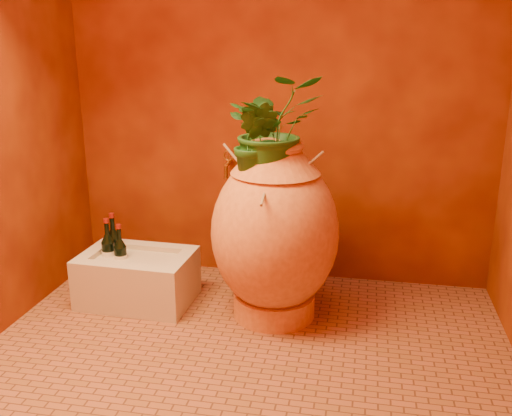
% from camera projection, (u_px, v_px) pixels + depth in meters
% --- Properties ---
extents(floor, '(2.50, 2.50, 0.00)m').
position_uv_depth(floor, '(244.00, 356.00, 2.67)').
color(floor, brown).
rests_on(floor, ground).
extents(wall_back, '(2.50, 0.02, 2.50)m').
position_uv_depth(wall_back, '(280.00, 70.00, 3.24)').
color(wall_back, '#4E1304').
rests_on(wall_back, ground).
extents(amphora, '(0.82, 0.82, 0.94)m').
position_uv_depth(amphora, '(275.00, 232.00, 2.93)').
color(amphora, orange).
rests_on(amphora, floor).
extents(stone_basin, '(0.62, 0.43, 0.28)m').
position_uv_depth(stone_basin, '(138.00, 279.00, 3.18)').
color(stone_basin, '#BFB59F').
rests_on(stone_basin, floor).
extents(wine_bottle_a, '(0.08, 0.08, 0.31)m').
position_uv_depth(wine_bottle_a, '(109.00, 253.00, 3.20)').
color(wine_bottle_a, black).
rests_on(wine_bottle_a, stone_basin).
extents(wine_bottle_b, '(0.08, 0.08, 0.33)m').
position_uv_depth(wine_bottle_b, '(114.00, 248.00, 3.25)').
color(wine_bottle_b, black).
rests_on(wine_bottle_b, stone_basin).
extents(wine_bottle_c, '(0.07, 0.07, 0.29)m').
position_uv_depth(wine_bottle_c, '(121.00, 257.00, 3.16)').
color(wine_bottle_c, black).
rests_on(wine_bottle_c, stone_basin).
extents(wall_tap, '(0.07, 0.14, 0.16)m').
position_uv_depth(wall_tap, '(228.00, 162.00, 3.37)').
color(wall_tap, olive).
rests_on(wall_tap, wall_back).
extents(plant_main, '(0.60, 0.57, 0.52)m').
position_uv_depth(plant_main, '(272.00, 128.00, 2.77)').
color(plant_main, '#1B4C1B').
rests_on(plant_main, amphora).
extents(plant_side, '(0.27, 0.25, 0.41)m').
position_uv_depth(plant_side, '(256.00, 143.00, 2.72)').
color(plant_side, '#1B4C1B').
rests_on(plant_side, amphora).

